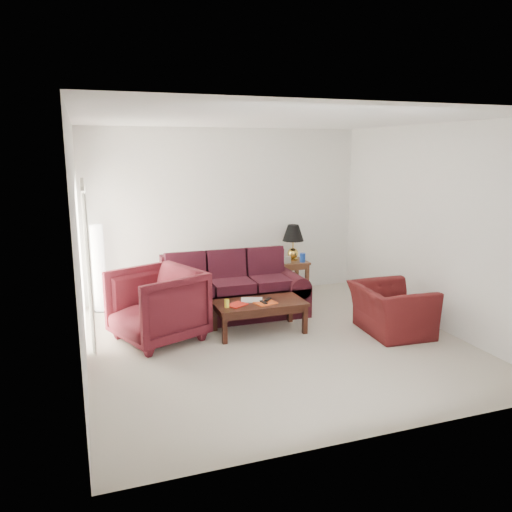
{
  "coord_description": "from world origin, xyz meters",
  "views": [
    {
      "loc": [
        -2.4,
        -6.1,
        2.61
      ],
      "look_at": [
        0.0,
        0.85,
        1.05
      ],
      "focal_mm": 35.0,
      "sensor_mm": 36.0,
      "label": 1
    }
  ],
  "objects": [
    {
      "name": "coffee_table",
      "position": [
        -0.09,
        0.43,
        0.23
      ],
      "size": [
        1.43,
        0.95,
        0.46
      ],
      "primitive_type": null,
      "rotation": [
        0.0,
        0.0,
        -0.24
      ],
      "color": "black",
      "rests_on": "ground"
    },
    {
      "name": "magazine_orange",
      "position": [
        -0.04,
        0.33,
        0.47
      ],
      "size": [
        0.34,
        0.29,
        0.02
      ],
      "primitive_type": "cube",
      "rotation": [
        0.0,
        0.0,
        0.26
      ],
      "color": "#CE4918",
      "rests_on": "coffee_table"
    },
    {
      "name": "floor",
      "position": [
        0.0,
        0.0,
        0.0
      ],
      "size": [
        5.0,
        5.0,
        0.0
      ],
      "primitive_type": "plane",
      "color": "#B8AC9D",
      "rests_on": "ground"
    },
    {
      "name": "clock",
      "position": [
        0.99,
        1.98,
        0.69
      ],
      "size": [
        0.14,
        0.08,
        0.13
      ],
      "primitive_type": "cube",
      "rotation": [
        0.0,
        0.0,
        0.28
      ],
      "color": "silver",
      "rests_on": "end_table"
    },
    {
      "name": "magazine_white",
      "position": [
        -0.18,
        0.53,
        0.47
      ],
      "size": [
        0.36,
        0.31,
        0.02
      ],
      "primitive_type": "cube",
      "rotation": [
        0.0,
        0.0,
        -0.31
      ],
      "color": "beige",
      "rests_on": "coffee_table"
    },
    {
      "name": "magazine_red",
      "position": [
        -0.45,
        0.38,
        0.47
      ],
      "size": [
        0.34,
        0.32,
        0.02
      ],
      "primitive_type": "cube",
      "rotation": [
        0.0,
        0.0,
        0.57
      ],
      "color": "red",
      "rests_on": "coffee_table"
    },
    {
      "name": "blue_canister",
      "position": [
        1.29,
        1.98,
        0.7
      ],
      "size": [
        0.13,
        0.13,
        0.16
      ],
      "primitive_type": "cylinder",
      "rotation": [
        0.0,
        0.0,
        -0.36
      ],
      "color": "navy",
      "rests_on": "end_table"
    },
    {
      "name": "table_lamp",
      "position": [
        1.19,
        2.19,
        0.95
      ],
      "size": [
        0.51,
        0.51,
        0.66
      ],
      "primitive_type": null,
      "rotation": [
        0.0,
        0.0,
        -0.36
      ],
      "color": "gold",
      "rests_on": "end_table"
    },
    {
      "name": "remote_a",
      "position": [
        -0.07,
        0.32,
        0.49
      ],
      "size": [
        0.07,
        0.16,
        0.02
      ],
      "primitive_type": "cube",
      "rotation": [
        0.0,
        0.0,
        0.13
      ],
      "color": "black",
      "rests_on": "coffee_table"
    },
    {
      "name": "picture_frame",
      "position": [
        0.99,
        2.38,
        0.7
      ],
      "size": [
        0.2,
        0.21,
        0.05
      ],
      "primitive_type": "cube",
      "rotation": [
        1.36,
        0.0,
        0.57
      ],
      "color": "silver",
      "rests_on": "end_table"
    },
    {
      "name": "armchair_left",
      "position": [
        -1.54,
        0.6,
        0.51
      ],
      "size": [
        1.45,
        1.43,
        1.02
      ],
      "primitive_type": "imported",
      "rotation": [
        0.0,
        0.0,
        -1.17
      ],
      "color": "#471017",
      "rests_on": "ground"
    },
    {
      "name": "end_table",
      "position": [
        1.12,
        2.15,
        0.31
      ],
      "size": [
        0.61,
        0.61,
        0.62
      ],
      "primitive_type": null,
      "rotation": [
        0.0,
        0.0,
        -0.08
      ],
      "color": "#462018",
      "rests_on": "ground"
    },
    {
      "name": "remote_b",
      "position": [
        0.03,
        0.42,
        0.49
      ],
      "size": [
        0.15,
        0.16,
        0.02
      ],
      "primitive_type": "cube",
      "rotation": [
        0.0,
        0.0,
        -0.71
      ],
      "color": "black",
      "rests_on": "coffee_table"
    },
    {
      "name": "sofa",
      "position": [
        -0.3,
        1.25,
        0.49
      ],
      "size": [
        2.43,
        1.1,
        0.98
      ],
      "primitive_type": null,
      "rotation": [
        0.0,
        0.0,
        0.03
      ],
      "color": "black",
      "rests_on": "ground"
    },
    {
      "name": "yellow_glass",
      "position": [
        -0.61,
        0.34,
        0.52
      ],
      "size": [
        0.08,
        0.08,
        0.12
      ],
      "primitive_type": "cylinder",
      "rotation": [
        0.0,
        0.0,
        0.12
      ],
      "color": "yellow",
      "rests_on": "coffee_table"
    },
    {
      "name": "throw_pillow",
      "position": [
        -0.81,
        2.01,
        0.73
      ],
      "size": [
        0.39,
        0.19,
        0.4
      ],
      "primitive_type": "cube",
      "rotation": [
        -0.21,
        0.0,
        0.01
      ],
      "color": "black",
      "rests_on": "sofa"
    },
    {
      "name": "blinds",
      "position": [
        -2.42,
        1.3,
        1.08
      ],
      "size": [
        0.1,
        2.0,
        2.16
      ],
      "primitive_type": "cube",
      "color": "silver",
      "rests_on": "ground"
    },
    {
      "name": "floor_lamp",
      "position": [
        -2.25,
        2.2,
        0.73
      ],
      "size": [
        0.24,
        0.24,
        1.46
      ],
      "primitive_type": null,
      "rotation": [
        0.0,
        0.0,
        0.03
      ],
      "color": "white",
      "rests_on": "ground"
    },
    {
      "name": "armchair_right",
      "position": [
        1.71,
        -0.21,
        0.35
      ],
      "size": [
        1.01,
        1.14,
        0.7
      ],
      "primitive_type": "imported",
      "rotation": [
        0.0,
        0.0,
        1.51
      ],
      "color": "#440F11",
      "rests_on": "ground"
    }
  ]
}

